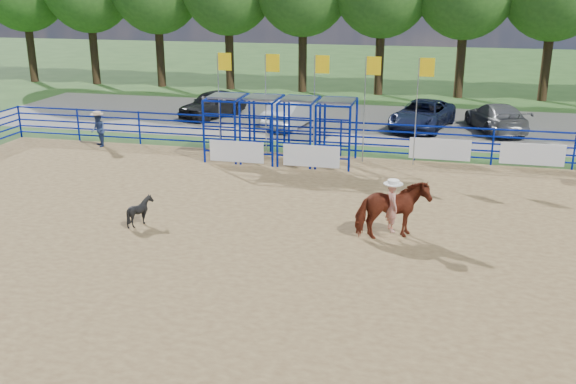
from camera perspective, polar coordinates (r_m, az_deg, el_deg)
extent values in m
plane|color=#315421|center=(17.46, -0.32, -5.09)|extent=(120.00, 120.00, 0.00)
cube|color=olive|center=(17.45, -0.32, -5.06)|extent=(30.00, 20.00, 0.02)
cube|color=slate|center=(33.53, 6.50, 6.17)|extent=(40.00, 10.00, 0.01)
imported|color=maroon|center=(18.06, 9.22, -1.60)|extent=(2.18, 1.63, 1.68)
imported|color=red|center=(17.81, 9.35, 0.79)|extent=(0.51, 0.60, 1.39)
cylinder|color=white|center=(17.61, 9.47, 3.04)|extent=(0.54, 0.54, 0.12)
imported|color=black|center=(19.45, -12.99, -1.65)|extent=(0.99, 0.95, 0.87)
imported|color=navy|center=(29.29, -16.51, 5.31)|extent=(0.89, 0.91, 1.48)
cylinder|color=tan|center=(29.14, -16.64, 6.72)|extent=(0.56, 0.56, 0.11)
imported|color=black|center=(34.79, -6.72, 7.80)|extent=(3.09, 4.50, 1.42)
imported|color=#979A9F|center=(32.10, 0.27, 7.04)|extent=(2.09, 4.43, 1.40)
imported|color=#161D38|center=(32.39, 11.86, 6.73)|extent=(3.45, 5.37, 1.38)
imported|color=#59595C|center=(32.78, 18.01, 6.34)|extent=(3.14, 5.00, 1.35)
cube|color=white|center=(25.36, -4.60, 3.61)|extent=(2.20, 0.04, 0.85)
cube|color=white|center=(24.64, 2.08, 3.22)|extent=(2.20, 0.04, 0.85)
cube|color=white|center=(26.33, 13.34, 3.72)|extent=(2.40, 0.04, 0.85)
cube|color=white|center=(26.60, 20.90, 3.15)|extent=(2.40, 0.04, 0.85)
cylinder|color=#3F2B19|center=(50.76, -21.88, 11.79)|extent=(0.56, 0.56, 4.80)
cylinder|color=#3F2B19|center=(48.11, -16.87, 12.02)|extent=(0.56, 0.56, 4.80)
cylinder|color=#3F2B19|center=(45.85, -11.30, 12.17)|extent=(0.56, 0.56, 4.80)
cylinder|color=#3F2B19|center=(44.04, -5.22, 12.21)|extent=(0.56, 0.56, 4.80)
cylinder|color=#3F2B19|center=(42.75, 1.31, 12.10)|extent=(0.56, 0.56, 4.80)
cylinder|color=#3F2B19|center=(42.01, 8.14, 11.82)|extent=(0.56, 0.56, 4.80)
cylinder|color=#3F2B19|center=(41.86, 15.10, 11.37)|extent=(0.56, 0.56, 4.80)
cylinder|color=#3F2B19|center=(42.31, 21.98, 10.76)|extent=(0.56, 0.56, 4.80)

